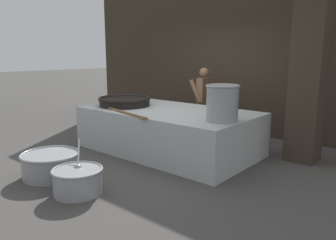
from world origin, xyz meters
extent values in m
plane|color=#474442|center=(0.00, 0.00, 0.00)|extent=(60.00, 60.00, 0.00)
cube|color=#382D23|center=(0.00, 2.29, 2.00)|extent=(8.79, 0.24, 4.00)
cube|color=#382D23|center=(2.09, 1.07, 2.00)|extent=(0.49, 0.49, 4.00)
cube|color=#B2B7B7|center=(0.00, 0.00, 0.39)|extent=(3.17, 1.77, 0.78)
cylinder|color=black|center=(-0.94, -0.21, 0.85)|extent=(0.97, 0.97, 0.14)
torus|color=black|center=(-0.94, -0.21, 0.91)|extent=(1.01, 1.01, 0.08)
cylinder|color=gray|center=(1.29, -0.26, 1.04)|extent=(0.48, 0.48, 0.53)
torus|color=gray|center=(1.29, -0.26, 1.31)|extent=(0.51, 0.51, 0.03)
cylinder|color=brown|center=(-0.30, -0.79, 0.80)|extent=(1.26, 0.31, 0.04)
cube|color=brown|center=(0.27, -0.91, 0.79)|extent=(0.14, 0.12, 0.02)
cylinder|color=brown|center=(-0.17, 1.34, 0.36)|extent=(0.11, 0.11, 0.73)
cylinder|color=brown|center=(-0.19, 1.49, 0.36)|extent=(0.11, 0.11, 0.73)
cube|color=#4C663F|center=(-0.18, 1.42, 0.51)|extent=(0.20, 0.24, 0.48)
cube|color=brown|center=(-0.18, 1.42, 1.00)|extent=(0.21, 0.46, 0.54)
cylinder|color=brown|center=(-0.24, 1.18, 1.00)|extent=(0.30, 0.13, 0.50)
cylinder|color=brown|center=(-0.30, 1.62, 1.00)|extent=(0.30, 0.13, 0.50)
sphere|color=brown|center=(-0.18, 1.42, 1.38)|extent=(0.21, 0.21, 0.21)
cylinder|color=gray|center=(0.35, -2.20, 0.16)|extent=(0.62, 0.62, 0.32)
torus|color=gray|center=(0.35, -2.20, 0.32)|extent=(0.66, 0.66, 0.03)
cylinder|color=#6B9347|center=(0.35, -2.20, 0.23)|extent=(0.55, 0.55, 0.08)
sphere|color=gray|center=(0.26, -2.13, 0.30)|extent=(0.11, 0.11, 0.11)
cylinder|color=gray|center=(0.10, -2.01, 0.44)|extent=(0.35, 0.28, 0.31)
cylinder|color=gray|center=(-0.47, -2.11, 0.17)|extent=(0.80, 0.80, 0.34)
torus|color=gray|center=(-0.47, -2.11, 0.34)|extent=(0.84, 0.84, 0.04)
cylinder|color=orange|center=(-0.47, -2.11, 0.24)|extent=(0.71, 0.71, 0.08)
cylinder|color=orange|center=(-0.60, -2.19, 0.30)|extent=(0.06, 0.06, 0.03)
cylinder|color=orange|center=(-0.27, -2.11, 0.31)|extent=(0.04, 0.05, 0.04)
cylinder|color=orange|center=(-0.57, -2.22, 0.31)|extent=(0.06, 0.04, 0.04)
cylinder|color=orange|center=(-0.47, -2.01, 0.30)|extent=(0.05, 0.04, 0.03)
cylinder|color=orange|center=(-0.49, -2.05, 0.30)|extent=(0.04, 0.04, 0.03)
cylinder|color=orange|center=(-0.46, -2.18, 0.30)|extent=(0.05, 0.04, 0.03)
cylinder|color=orange|center=(-0.56, -2.34, 0.30)|extent=(0.05, 0.06, 0.03)
camera|label=1|loc=(3.81, -4.48, 1.77)|focal=35.00mm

